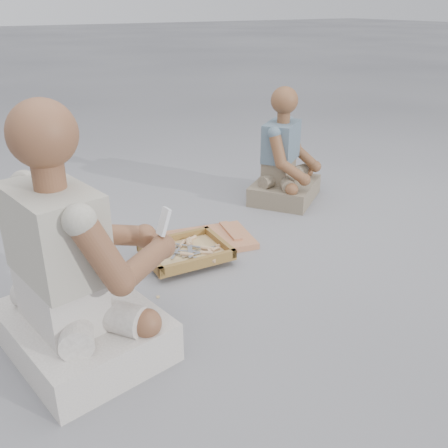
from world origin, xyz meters
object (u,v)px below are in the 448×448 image
companion (285,163)px  tool_tray (186,252)px  craftsman (74,275)px  carved_panel (206,241)px

companion → tool_tray: bearing=-11.1°
tool_tray → craftsman: size_ratio=0.45×
tool_tray → craftsman: (-0.70, -0.46, 0.29)m
tool_tray → companion: bearing=25.1°
carved_panel → craftsman: size_ratio=0.52×
tool_tray → companion: size_ratio=0.58×
carved_panel → tool_tray: (-0.20, -0.13, 0.04)m
tool_tray → companion: companion is taller
craftsman → companion: craftsman is taller
carved_panel → craftsman: (-0.90, -0.59, 0.33)m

